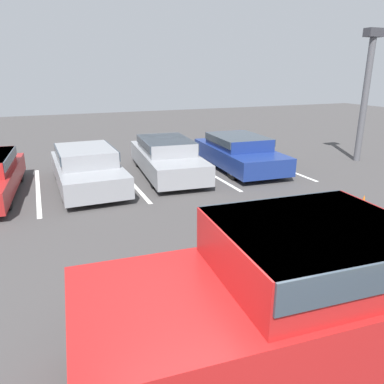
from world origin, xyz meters
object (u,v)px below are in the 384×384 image
object	(u,v)px
parked_sedan_c	(166,156)
traffic_cone	(363,208)
parked_sedan_b	(87,166)
parked_sedan_d	(239,151)
pickup_truck	(331,288)
light_post	(366,87)

from	to	relation	value
parked_sedan_c	traffic_cone	xyz separation A→B (m)	(3.03, -5.69, -0.37)
parked_sedan_b	parked_sedan_d	distance (m)	5.41
pickup_truck	parked_sedan_c	xyz separation A→B (m)	(0.85, 8.87, -0.24)
parked_sedan_b	parked_sedan_d	world-z (taller)	parked_sedan_b
pickup_truck	traffic_cone	distance (m)	5.06
parked_sedan_d	parked_sedan_b	bearing A→B (deg)	-83.73
parked_sedan_c	traffic_cone	bearing A→B (deg)	32.77
pickup_truck	parked_sedan_d	world-z (taller)	pickup_truck
light_post	traffic_cone	world-z (taller)	light_post
traffic_cone	light_post	bearing A→B (deg)	45.90
light_post	traffic_cone	xyz separation A→B (m)	(-4.62, -4.76, -2.55)
pickup_truck	traffic_cone	xyz separation A→B (m)	(3.88, 3.18, -0.61)
pickup_truck	parked_sedan_c	distance (m)	8.91
parked_sedan_b	light_post	distance (m)	10.59
pickup_truck	parked_sedan_c	bearing A→B (deg)	88.16
parked_sedan_b	parked_sedan_d	bearing A→B (deg)	91.86
light_post	pickup_truck	bearing A→B (deg)	-136.92
pickup_truck	light_post	xyz separation A→B (m)	(8.50, 7.95, 1.94)
parked_sedan_b	light_post	xyz separation A→B (m)	(10.36, -0.45, 2.18)
parked_sedan_c	parked_sedan_b	bearing A→B (deg)	-75.37
pickup_truck	parked_sedan_b	distance (m)	8.60
parked_sedan_b	light_post	world-z (taller)	light_post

